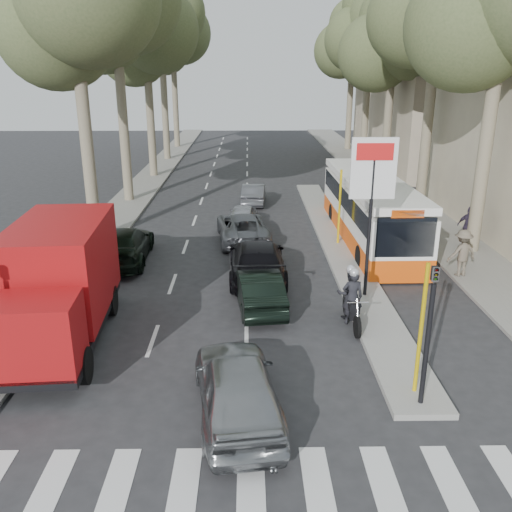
{
  "coord_description": "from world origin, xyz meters",
  "views": [
    {
      "loc": [
        -0.83,
        -12.47,
        7.67
      ],
      "look_at": [
        -0.57,
        5.03,
        1.6
      ],
      "focal_mm": 38.0,
      "sensor_mm": 36.0,
      "label": 1
    }
  ],
  "objects_px": {
    "dark_hatchback": "(258,288)",
    "silver_hatchback": "(237,387)",
    "motorcycle": "(351,297)",
    "city_bus": "(370,208)",
    "red_truck": "(58,283)"
  },
  "relations": [
    {
      "from": "dark_hatchback",
      "to": "silver_hatchback",
      "type": "bearing_deg",
      "value": 77.51
    },
    {
      "from": "dark_hatchback",
      "to": "motorcycle",
      "type": "xyz_separation_m",
      "value": [
        2.89,
        -1.27,
        0.22
      ]
    },
    {
      "from": "city_bus",
      "to": "motorcycle",
      "type": "relative_size",
      "value": 5.02
    },
    {
      "from": "silver_hatchback",
      "to": "dark_hatchback",
      "type": "bearing_deg",
      "value": -103.34
    },
    {
      "from": "red_truck",
      "to": "city_bus",
      "type": "height_order",
      "value": "red_truck"
    },
    {
      "from": "silver_hatchback",
      "to": "motorcycle",
      "type": "xyz_separation_m",
      "value": [
        3.49,
        4.89,
        0.11
      ]
    },
    {
      "from": "red_truck",
      "to": "motorcycle",
      "type": "relative_size",
      "value": 2.93
    },
    {
      "from": "dark_hatchback",
      "to": "city_bus",
      "type": "height_order",
      "value": "city_bus"
    },
    {
      "from": "city_bus",
      "to": "motorcycle",
      "type": "height_order",
      "value": "city_bus"
    },
    {
      "from": "city_bus",
      "to": "dark_hatchback",
      "type": "bearing_deg",
      "value": -126.26
    },
    {
      "from": "silver_hatchback",
      "to": "city_bus",
      "type": "height_order",
      "value": "city_bus"
    },
    {
      "from": "silver_hatchback",
      "to": "dark_hatchback",
      "type": "relative_size",
      "value": 1.13
    },
    {
      "from": "red_truck",
      "to": "motorcycle",
      "type": "xyz_separation_m",
      "value": [
        8.71,
        1.11,
        -0.96
      ]
    },
    {
      "from": "red_truck",
      "to": "city_bus",
      "type": "distance_m",
      "value": 14.82
    },
    {
      "from": "dark_hatchback",
      "to": "red_truck",
      "type": "bearing_deg",
      "value": 15.35
    }
  ]
}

